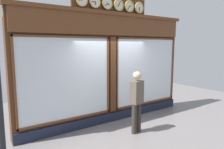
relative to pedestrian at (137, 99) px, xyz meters
The scene contains 2 objects.
shop_facade 1.45m from the pedestrian, 87.55° to the right, with size 5.90×0.42×3.84m.
pedestrian is the anchor object (origin of this frame).
Camera 1 is at (3.61, 5.20, 2.38)m, focal length 33.36 mm.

